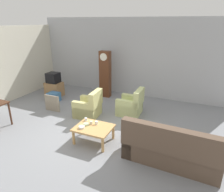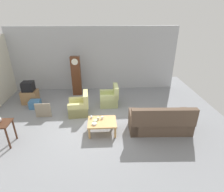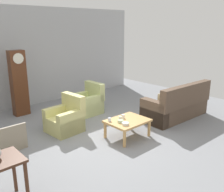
{
  "view_description": "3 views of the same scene",
  "coord_description": "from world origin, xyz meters",
  "px_view_note": "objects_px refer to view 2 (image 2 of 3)",
  "views": [
    {
      "loc": [
        2.66,
        -4.51,
        3.05
      ],
      "look_at": [
        0.36,
        0.73,
        0.91
      ],
      "focal_mm": 32.3,
      "sensor_mm": 36.0,
      "label": 1
    },
    {
      "loc": [
        0.38,
        -5.6,
        3.78
      ],
      "look_at": [
        0.74,
        0.57,
        0.9
      ],
      "focal_mm": 28.86,
      "sensor_mm": 36.0,
      "label": 2
    },
    {
      "loc": [
        -3.7,
        -4.29,
        2.62
      ],
      "look_at": [
        0.62,
        0.41,
        0.8
      ],
      "focal_mm": 40.2,
      "sensor_mm": 36.0,
      "label": 3
    }
  ],
  "objects_px": {
    "cup_white_porcelain": "(102,118)",
    "coffee_table_wood": "(102,123)",
    "tv_stand_cabinet": "(30,97)",
    "bowl_white_stacked": "(94,124)",
    "bowl_shallow_green": "(95,121)",
    "cup_cream_tall": "(98,119)",
    "storage_box_blue": "(35,104)",
    "framed_picture_leaning": "(43,110)",
    "couch_floral": "(160,122)",
    "grandfather_clock": "(76,76)",
    "cup_blue_rimmed": "(91,117)",
    "tv_crt": "(28,86)",
    "armchair_olive_far": "(110,99)",
    "armchair_olive_near": "(80,107)"
  },
  "relations": [
    {
      "from": "armchair_olive_far",
      "to": "armchair_olive_near",
      "type": "bearing_deg",
      "value": -150.33
    },
    {
      "from": "grandfather_clock",
      "to": "tv_crt",
      "type": "distance_m",
      "value": 2.2
    },
    {
      "from": "storage_box_blue",
      "to": "framed_picture_leaning",
      "type": "bearing_deg",
      "value": -53.83
    },
    {
      "from": "grandfather_clock",
      "to": "framed_picture_leaning",
      "type": "distance_m",
      "value": 2.49
    },
    {
      "from": "tv_stand_cabinet",
      "to": "bowl_shallow_green",
      "type": "bearing_deg",
      "value": -38.86
    },
    {
      "from": "tv_crt",
      "to": "bowl_shallow_green",
      "type": "relative_size",
      "value": 3.25
    },
    {
      "from": "armchair_olive_far",
      "to": "bowl_shallow_green",
      "type": "relative_size",
      "value": 6.23
    },
    {
      "from": "storage_box_blue",
      "to": "cup_white_porcelain",
      "type": "bearing_deg",
      "value": -31.55
    },
    {
      "from": "bowl_shallow_green",
      "to": "storage_box_blue",
      "type": "bearing_deg",
      "value": 144.05
    },
    {
      "from": "armchair_olive_far",
      "to": "framed_picture_leaning",
      "type": "xyz_separation_m",
      "value": [
        -2.66,
        -0.88,
        -0.01
      ]
    },
    {
      "from": "storage_box_blue",
      "to": "bowl_shallow_green",
      "type": "distance_m",
      "value": 3.3
    },
    {
      "from": "grandfather_clock",
      "to": "tv_crt",
      "type": "height_order",
      "value": "grandfather_clock"
    },
    {
      "from": "coffee_table_wood",
      "to": "cup_cream_tall",
      "type": "height_order",
      "value": "cup_cream_tall"
    },
    {
      "from": "cup_blue_rimmed",
      "to": "couch_floral",
      "type": "bearing_deg",
      "value": -7.16
    },
    {
      "from": "tv_crt",
      "to": "cup_cream_tall",
      "type": "relative_size",
      "value": 5.46
    },
    {
      "from": "framed_picture_leaning",
      "to": "cup_cream_tall",
      "type": "relative_size",
      "value": 6.82
    },
    {
      "from": "grandfather_clock",
      "to": "tv_stand_cabinet",
      "type": "xyz_separation_m",
      "value": [
        -2.03,
        -0.83,
        -0.67
      ]
    },
    {
      "from": "cup_white_porcelain",
      "to": "storage_box_blue",
      "type": "bearing_deg",
      "value": 148.45
    },
    {
      "from": "tv_stand_cabinet",
      "to": "cup_cream_tall",
      "type": "xyz_separation_m",
      "value": [
        3.12,
        -2.32,
        0.18
      ]
    },
    {
      "from": "coffee_table_wood",
      "to": "tv_stand_cabinet",
      "type": "relative_size",
      "value": 1.41
    },
    {
      "from": "storage_box_blue",
      "to": "bowl_white_stacked",
      "type": "height_order",
      "value": "bowl_white_stacked"
    },
    {
      "from": "framed_picture_leaning",
      "to": "cup_blue_rimmed",
      "type": "height_order",
      "value": "framed_picture_leaning"
    },
    {
      "from": "tv_stand_cabinet",
      "to": "bowl_white_stacked",
      "type": "xyz_separation_m",
      "value": [
        2.99,
        -2.61,
        0.16
      ]
    },
    {
      "from": "couch_floral",
      "to": "bowl_shallow_green",
      "type": "height_order",
      "value": "couch_floral"
    },
    {
      "from": "coffee_table_wood",
      "to": "grandfather_clock",
      "type": "xyz_separation_m",
      "value": [
        -1.21,
        3.27,
        0.6
      ]
    },
    {
      "from": "cup_white_porcelain",
      "to": "coffee_table_wood",
      "type": "bearing_deg",
      "value": -91.37
    },
    {
      "from": "cup_white_porcelain",
      "to": "bowl_shallow_green",
      "type": "bearing_deg",
      "value": -146.36
    },
    {
      "from": "framed_picture_leaning",
      "to": "cup_blue_rimmed",
      "type": "xyz_separation_m",
      "value": [
        1.94,
        -0.9,
        0.18
      ]
    },
    {
      "from": "tv_stand_cabinet",
      "to": "tv_crt",
      "type": "distance_m",
      "value": 0.51
    },
    {
      "from": "couch_floral",
      "to": "grandfather_clock",
      "type": "bearing_deg",
      "value": 133.9
    },
    {
      "from": "cup_blue_rimmed",
      "to": "bowl_white_stacked",
      "type": "height_order",
      "value": "cup_blue_rimmed"
    },
    {
      "from": "cup_blue_rimmed",
      "to": "bowl_shallow_green",
      "type": "xyz_separation_m",
      "value": [
        0.14,
        -0.23,
        -0.01
      ]
    },
    {
      "from": "bowl_shallow_green",
      "to": "cup_white_porcelain",
      "type": "bearing_deg",
      "value": 33.64
    },
    {
      "from": "armchair_olive_far",
      "to": "framed_picture_leaning",
      "type": "bearing_deg",
      "value": -161.72
    },
    {
      "from": "couch_floral",
      "to": "tv_crt",
      "type": "height_order",
      "value": "couch_floral"
    },
    {
      "from": "armchair_olive_far",
      "to": "tv_crt",
      "type": "distance_m",
      "value": 3.66
    },
    {
      "from": "armchair_olive_far",
      "to": "cup_cream_tall",
      "type": "xyz_separation_m",
      "value": [
        -0.49,
        -1.9,
        0.17
      ]
    },
    {
      "from": "cup_cream_tall",
      "to": "bowl_shallow_green",
      "type": "distance_m",
      "value": 0.15
    },
    {
      "from": "storage_box_blue",
      "to": "bowl_shallow_green",
      "type": "xyz_separation_m",
      "value": [
        2.66,
        -1.93,
        0.29
      ]
    },
    {
      "from": "couch_floral",
      "to": "grandfather_clock",
      "type": "relative_size",
      "value": 1.11
    },
    {
      "from": "coffee_table_wood",
      "to": "framed_picture_leaning",
      "type": "relative_size",
      "value": 1.6
    },
    {
      "from": "grandfather_clock",
      "to": "cup_cream_tall",
      "type": "height_order",
      "value": "grandfather_clock"
    },
    {
      "from": "coffee_table_wood",
      "to": "framed_picture_leaning",
      "type": "height_order",
      "value": "framed_picture_leaning"
    },
    {
      "from": "tv_crt",
      "to": "cup_white_porcelain",
      "type": "height_order",
      "value": "tv_crt"
    },
    {
      "from": "cup_cream_tall",
      "to": "cup_white_porcelain",
      "type": "bearing_deg",
      "value": 17.77
    },
    {
      "from": "cup_white_porcelain",
      "to": "cup_blue_rimmed",
      "type": "bearing_deg",
      "value": 168.26
    },
    {
      "from": "coffee_table_wood",
      "to": "bowl_shallow_green",
      "type": "relative_size",
      "value": 6.5
    },
    {
      "from": "tv_crt",
      "to": "tv_stand_cabinet",
      "type": "bearing_deg",
      "value": 0.0
    },
    {
      "from": "cup_blue_rimmed",
      "to": "framed_picture_leaning",
      "type": "bearing_deg",
      "value": 154.98
    },
    {
      "from": "tv_stand_cabinet",
      "to": "bowl_white_stacked",
      "type": "bearing_deg",
      "value": -41.09
    }
  ]
}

